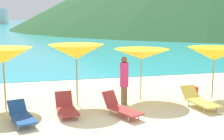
{
  "coord_description": "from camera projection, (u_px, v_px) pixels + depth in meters",
  "views": [
    {
      "loc": [
        -2.59,
        -7.35,
        3.25
      ],
      "look_at": [
        0.18,
        3.99,
        1.2
      ],
      "focal_mm": 47.95,
      "sensor_mm": 36.0,
      "label": 1
    }
  ],
  "objects": [
    {
      "name": "ground_plane",
      "position": [
        85.0,
        76.0,
        17.79
      ],
      "size": [
        50.0,
        100.0,
        0.3
      ],
      "primitive_type": "cube",
      "color": "beige"
    },
    {
      "name": "ocean_water",
      "position": [
        42.0,
        22.0,
        226.53
      ],
      "size": [
        650.0,
        440.0,
        0.02
      ],
      "primitive_type": "cube",
      "color": "#2DADBC",
      "rests_on": "ground_plane"
    },
    {
      "name": "umbrella_2",
      "position": [
        3.0,
        56.0,
        10.57
      ],
      "size": [
        2.19,
        2.19,
        2.19
      ],
      "color": "#9E7F59",
      "rests_on": "ground_plane"
    },
    {
      "name": "umbrella_3",
      "position": [
        76.0,
        52.0,
        10.92
      ],
      "size": [
        2.18,
        2.18,
        2.29
      ],
      "color": "#9E7F59",
      "rests_on": "ground_plane"
    },
    {
      "name": "umbrella_4",
      "position": [
        141.0,
        54.0,
        11.74
      ],
      "size": [
        2.39,
        2.39,
        2.04
      ],
      "color": "#9E7F59",
      "rests_on": "ground_plane"
    },
    {
      "name": "umbrella_5",
      "position": [
        214.0,
        54.0,
        11.96
      ],
      "size": [
        2.28,
        2.28,
        2.08
      ],
      "color": "#9E7F59",
      "rests_on": "ground_plane"
    },
    {
      "name": "lounge_chair_3",
      "position": [
        21.0,
        115.0,
        9.28
      ],
      "size": [
        1.0,
        1.67,
        0.59
      ],
      "rotation": [
        0.0,
        0.0,
        0.29
      ],
      "color": "#1E478C",
      "rests_on": "ground_plane"
    },
    {
      "name": "lounge_chair_4",
      "position": [
        121.0,
        107.0,
        9.98
      ],
      "size": [
        1.15,
        1.67,
        0.73
      ],
      "rotation": [
        0.0,
        0.0,
        0.44
      ],
      "color": "#A53333",
      "rests_on": "ground_plane"
    },
    {
      "name": "lounge_chair_7",
      "position": [
        199.0,
        100.0,
        10.9
      ],
      "size": [
        0.83,
        1.72,
        0.68
      ],
      "rotation": [
        0.0,
        0.0,
        0.13
      ],
      "color": "#D8BF4C",
      "rests_on": "ground_plane"
    },
    {
      "name": "lounge_chair_9",
      "position": [
        66.0,
        107.0,
        10.08
      ],
      "size": [
        0.73,
        1.42,
        0.7
      ],
      "rotation": [
        0.0,
        0.0,
        0.1
      ],
      "color": "#A53333",
      "rests_on": "ground_plane"
    },
    {
      "name": "beachgoer_0",
      "position": [
        124.0,
        79.0,
        11.18
      ],
      "size": [
        0.32,
        0.32,
        1.83
      ],
      "rotation": [
        0.0,
        0.0,
        3.08
      ],
      "color": "brown",
      "rests_on": "ground_plane"
    },
    {
      "name": "cooler_box",
      "position": [
        191.0,
        91.0,
        12.77
      ],
      "size": [
        0.5,
        0.36,
        0.34
      ],
      "primitive_type": "cube",
      "rotation": [
        0.0,
        0.0,
        -0.01
      ],
      "color": "red",
      "rests_on": "ground_plane"
    }
  ]
}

